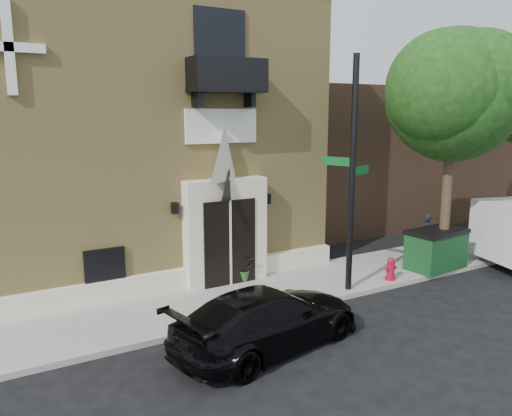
{
  "coord_description": "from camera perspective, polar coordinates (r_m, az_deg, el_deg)",
  "views": [
    {
      "loc": [
        -7.54,
        -10.47,
        5.31
      ],
      "look_at": [
        -0.37,
        2.0,
        2.53
      ],
      "focal_mm": 35.0,
      "sensor_mm": 36.0,
      "label": 1
    }
  ],
  "objects": [
    {
      "name": "ground",
      "position": [
        13.95,
        5.52,
        -11.5
      ],
      "size": [
        120.0,
        120.0,
        0.0
      ],
      "primitive_type": "plane",
      "color": "black",
      "rests_on": "ground"
    },
    {
      "name": "sidewalk",
      "position": [
        15.6,
        5.34,
        -8.72
      ],
      "size": [
        42.0,
        3.0,
        0.15
      ],
      "primitive_type": "cube",
      "color": "gray",
      "rests_on": "ground"
    },
    {
      "name": "church",
      "position": [
        18.98,
        -16.2,
        8.46
      ],
      "size": [
        12.2,
        11.01,
        9.3
      ],
      "color": "tan",
      "rests_on": "ground"
    },
    {
      "name": "neighbour_building",
      "position": [
        27.66,
        15.24,
        6.17
      ],
      "size": [
        18.0,
        8.0,
        6.4
      ],
      "primitive_type": "cube",
      "color": "brown",
      "rests_on": "ground"
    },
    {
      "name": "street_tree_left",
      "position": [
        17.36,
        22.02,
        11.99
      ],
      "size": [
        4.97,
        4.38,
        7.77
      ],
      "color": "#38281C",
      "rests_on": "sidewalk"
    },
    {
      "name": "black_sedan",
      "position": [
        11.6,
        1.44,
        -12.51
      ],
      "size": [
        5.1,
        2.87,
        1.4
      ],
      "primitive_type": "imported",
      "rotation": [
        0.0,
        0.0,
        1.77
      ],
      "color": "black",
      "rests_on": "ground"
    },
    {
      "name": "street_sign",
      "position": [
        14.47,
        10.91,
        3.69
      ],
      "size": [
        1.3,
        1.01,
        6.73
      ],
      "rotation": [
        0.0,
        0.0,
        0.37
      ],
      "color": "black",
      "rests_on": "sidewalk"
    },
    {
      "name": "fire_hydrant",
      "position": [
        16.2,
        15.14,
        -6.72
      ],
      "size": [
        0.41,
        0.33,
        0.72
      ],
      "color": "maroon",
      "rests_on": "sidewalk"
    },
    {
      "name": "dumpster",
      "position": [
        17.74,
        19.89,
        -4.39
      ],
      "size": [
        2.12,
        1.31,
        1.33
      ],
      "rotation": [
        0.0,
        0.0,
        0.08
      ],
      "color": "#103D21",
      "rests_on": "sidewalk"
    },
    {
      "name": "planter",
      "position": [
        15.59,
        -1.45,
        -6.89
      ],
      "size": [
        0.84,
        0.78,
        0.78
      ],
      "primitive_type": "imported",
      "rotation": [
        0.0,
        0.0,
        -0.28
      ],
      "color": "#305B24",
      "rests_on": "sidewalk"
    },
    {
      "name": "pedestrian_near",
      "position": [
        19.12,
        18.77,
        -2.95
      ],
      "size": [
        0.67,
        0.64,
        1.54
      ],
      "primitive_type": "imported",
      "rotation": [
        0.0,
        0.0,
        3.83
      ],
      "color": "black",
      "rests_on": "sidewalk"
    }
  ]
}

